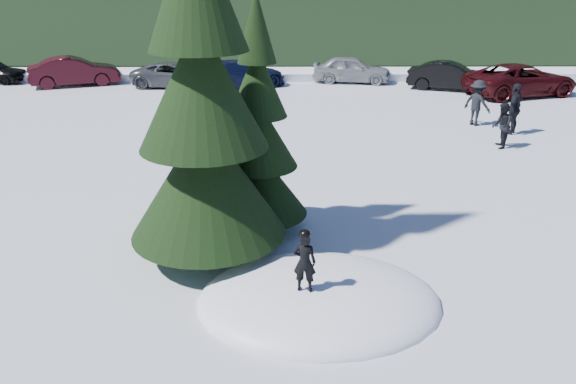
{
  "coord_description": "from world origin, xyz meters",
  "views": [
    {
      "loc": [
        -0.63,
        -8.84,
        5.65
      ],
      "look_at": [
        -0.55,
        2.73,
        1.1
      ],
      "focal_mm": 35.0,
      "sensor_mm": 36.0,
      "label": 1
    }
  ],
  "objects_px": {
    "adult_1": "(514,109)",
    "car_5": "(450,76)",
    "child_skier": "(305,262)",
    "adult_0": "(502,126)",
    "car_6": "(521,80)",
    "car_3": "(239,74)",
    "car_2": "(176,75)",
    "spruce_short": "(259,142)",
    "car_1": "(74,71)",
    "adult_2": "(477,103)",
    "spruce_tall": "(202,102)",
    "car_4": "(352,69)"
  },
  "relations": [
    {
      "from": "adult_0",
      "to": "car_6",
      "type": "relative_size",
      "value": 0.28
    },
    {
      "from": "car_4",
      "to": "spruce_tall",
      "type": "bearing_deg",
      "value": 174.6
    },
    {
      "from": "child_skier",
      "to": "car_2",
      "type": "relative_size",
      "value": 0.24
    },
    {
      "from": "adult_0",
      "to": "car_3",
      "type": "xyz_separation_m",
      "value": [
        -9.73,
        10.91,
        -0.07
      ]
    },
    {
      "from": "car_4",
      "to": "car_6",
      "type": "distance_m",
      "value": 8.58
    },
    {
      "from": "adult_0",
      "to": "car_6",
      "type": "bearing_deg",
      "value": 165.55
    },
    {
      "from": "child_skier",
      "to": "car_3",
      "type": "height_order",
      "value": "child_skier"
    },
    {
      "from": "adult_2",
      "to": "car_1",
      "type": "relative_size",
      "value": 0.39
    },
    {
      "from": "adult_1",
      "to": "car_3",
      "type": "relative_size",
      "value": 0.39
    },
    {
      "from": "car_1",
      "to": "car_6",
      "type": "xyz_separation_m",
      "value": [
        22.6,
        -2.73,
        0.01
      ]
    },
    {
      "from": "adult_1",
      "to": "car_2",
      "type": "distance_m",
      "value": 16.91
    },
    {
      "from": "car_4",
      "to": "spruce_short",
      "type": "bearing_deg",
      "value": 176.44
    },
    {
      "from": "child_skier",
      "to": "car_4",
      "type": "bearing_deg",
      "value": -88.38
    },
    {
      "from": "car_4",
      "to": "car_6",
      "type": "xyz_separation_m",
      "value": [
        7.83,
        -3.5,
        0.05
      ]
    },
    {
      "from": "spruce_tall",
      "to": "adult_0",
      "type": "distance_m",
      "value": 12.19
    },
    {
      "from": "adult_0",
      "to": "car_6",
      "type": "distance_m",
      "value": 9.68
    },
    {
      "from": "car_1",
      "to": "car_2",
      "type": "height_order",
      "value": "car_1"
    },
    {
      "from": "car_2",
      "to": "car_4",
      "type": "xyz_separation_m",
      "value": [
        9.32,
        1.17,
        0.08
      ]
    },
    {
      "from": "spruce_short",
      "to": "spruce_tall",
      "type": "bearing_deg",
      "value": -125.54
    },
    {
      "from": "adult_0",
      "to": "car_4",
      "type": "bearing_deg",
      "value": -152.42
    },
    {
      "from": "adult_0",
      "to": "car_5",
      "type": "xyz_separation_m",
      "value": [
        1.08,
        10.19,
        -0.08
      ]
    },
    {
      "from": "adult_1",
      "to": "car_5",
      "type": "relative_size",
      "value": 0.45
    },
    {
      "from": "car_2",
      "to": "car_3",
      "type": "height_order",
      "value": "car_3"
    },
    {
      "from": "spruce_short",
      "to": "child_skier",
      "type": "bearing_deg",
      "value": -75.59
    },
    {
      "from": "adult_0",
      "to": "child_skier",
      "type": "bearing_deg",
      "value": -24.46
    },
    {
      "from": "spruce_short",
      "to": "adult_2",
      "type": "distance_m",
      "value": 12.57
    },
    {
      "from": "car_3",
      "to": "car_6",
      "type": "xyz_separation_m",
      "value": [
        13.84,
        -2.15,
        0.06
      ]
    },
    {
      "from": "adult_0",
      "to": "adult_2",
      "type": "relative_size",
      "value": 0.88
    },
    {
      "from": "adult_0",
      "to": "car_2",
      "type": "bearing_deg",
      "value": -119.67
    },
    {
      "from": "child_skier",
      "to": "adult_1",
      "type": "bearing_deg",
      "value": -114.46
    },
    {
      "from": "car_1",
      "to": "car_5",
      "type": "bearing_deg",
      "value": -114.8
    },
    {
      "from": "spruce_tall",
      "to": "adult_1",
      "type": "bearing_deg",
      "value": 43.8
    },
    {
      "from": "adult_0",
      "to": "car_3",
      "type": "distance_m",
      "value": 14.61
    },
    {
      "from": "adult_2",
      "to": "car_5",
      "type": "distance_m",
      "value": 7.18
    },
    {
      "from": "adult_0",
      "to": "car_3",
      "type": "bearing_deg",
      "value": -127.55
    },
    {
      "from": "child_skier",
      "to": "adult_2",
      "type": "height_order",
      "value": "adult_2"
    },
    {
      "from": "adult_2",
      "to": "spruce_tall",
      "type": "bearing_deg",
      "value": 103.09
    },
    {
      "from": "car_2",
      "to": "adult_2",
      "type": "bearing_deg",
      "value": -115.23
    },
    {
      "from": "adult_2",
      "to": "car_3",
      "type": "height_order",
      "value": "adult_2"
    },
    {
      "from": "spruce_tall",
      "to": "car_5",
      "type": "height_order",
      "value": "spruce_tall"
    },
    {
      "from": "spruce_tall",
      "to": "car_2",
      "type": "height_order",
      "value": "spruce_tall"
    },
    {
      "from": "child_skier",
      "to": "adult_0",
      "type": "relative_size",
      "value": 0.7
    },
    {
      "from": "adult_1",
      "to": "car_1",
      "type": "relative_size",
      "value": 0.41
    },
    {
      "from": "spruce_short",
      "to": "adult_2",
      "type": "bearing_deg",
      "value": 49.57
    },
    {
      "from": "child_skier",
      "to": "adult_2",
      "type": "bearing_deg",
      "value": -108.67
    },
    {
      "from": "child_skier",
      "to": "spruce_short",
      "type": "bearing_deg",
      "value": -65.43
    },
    {
      "from": "car_1",
      "to": "car_2",
      "type": "relative_size",
      "value": 1.0
    },
    {
      "from": "car_1",
      "to": "car_4",
      "type": "distance_m",
      "value": 14.79
    },
    {
      "from": "adult_2",
      "to": "child_skier",
      "type": "bearing_deg",
      "value": 114.1
    },
    {
      "from": "child_skier",
      "to": "adult_0",
      "type": "height_order",
      "value": "child_skier"
    }
  ]
}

